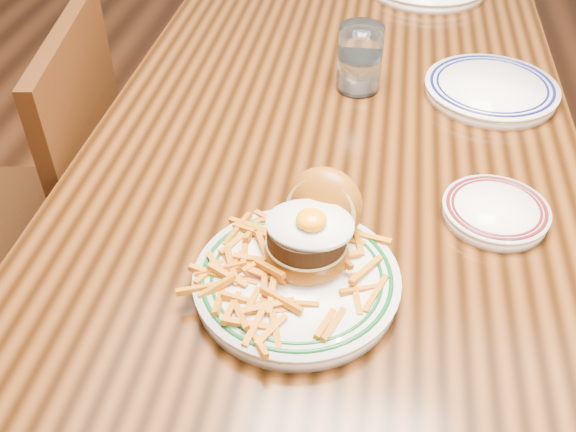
% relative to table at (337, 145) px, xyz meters
% --- Properties ---
extents(floor, '(6.00, 6.00, 0.00)m').
position_rel_table_xyz_m(floor, '(0.00, 0.00, -0.66)').
color(floor, black).
rests_on(floor, ground).
extents(table, '(0.85, 1.60, 0.75)m').
position_rel_table_xyz_m(table, '(0.00, 0.00, 0.00)').
color(table, black).
rests_on(table, floor).
extents(chair_left, '(0.48, 0.48, 0.90)m').
position_rel_table_xyz_m(chair_left, '(-0.60, -0.09, -0.18)').
color(chair_left, '#3B1D0C').
rests_on(chair_left, floor).
extents(main_plate, '(0.27, 0.29, 0.13)m').
position_rel_table_xyz_m(main_plate, '(-0.01, -0.45, 0.12)').
color(main_plate, white).
rests_on(main_plate, table).
extents(side_plate, '(0.16, 0.16, 0.02)m').
position_rel_table_xyz_m(side_plate, '(0.26, -0.28, 0.10)').
color(side_plate, white).
rests_on(side_plate, table).
extents(rear_plate, '(0.25, 0.25, 0.03)m').
position_rel_table_xyz_m(rear_plate, '(0.28, 0.08, 0.10)').
color(rear_plate, white).
rests_on(rear_plate, table).
extents(water_glass, '(0.08, 0.08, 0.13)m').
position_rel_table_xyz_m(water_glass, '(0.03, 0.07, 0.14)').
color(water_glass, white).
rests_on(water_glass, table).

